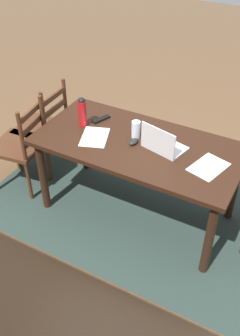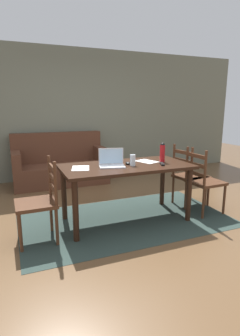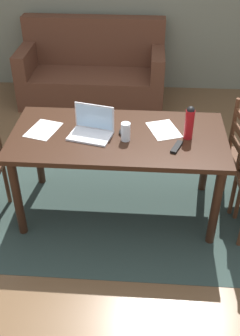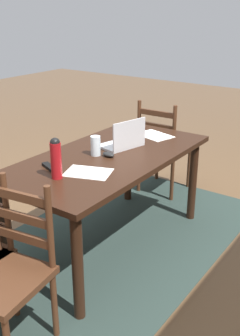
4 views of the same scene
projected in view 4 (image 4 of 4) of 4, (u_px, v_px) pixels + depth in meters
ground_plane at (109, 244)px, 3.28m from camera, size 14.00×14.00×0.00m
area_rug at (109, 243)px, 3.28m from camera, size 2.79×1.60×0.01m
dining_table at (109, 167)px, 3.03m from camera, size 1.69×0.84×0.76m
chair_left_near at (163, 148)px, 4.06m from camera, size 0.45×0.45×0.95m
chair_right_far at (6, 274)px, 2.16m from camera, size 0.50×0.50×0.95m
laptop at (124, 140)px, 3.13m from camera, size 0.36×0.29×0.23m
water_bottle at (56, 158)px, 2.54m from camera, size 0.07×0.07×0.27m
drinking_glass at (96, 146)px, 2.96m from camera, size 0.07×0.07×0.14m
computer_mouse at (108, 154)px, 2.95m from camera, size 0.07×0.10×0.03m
tv_remote at (50, 167)px, 2.74m from camera, size 0.10×0.17×0.02m
paper_stack_left at (154, 135)px, 3.43m from camera, size 0.28×0.34×0.00m
paper_stack_right at (88, 173)px, 2.67m from camera, size 0.30×0.35×0.00m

